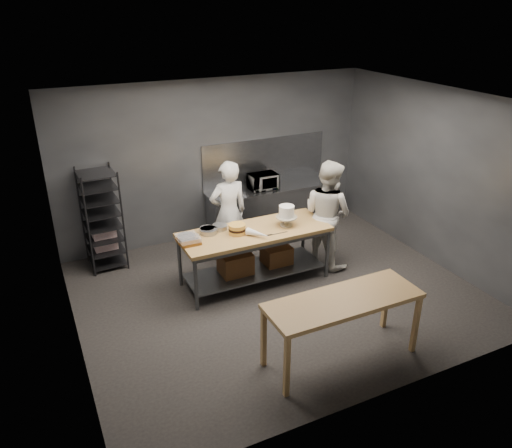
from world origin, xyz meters
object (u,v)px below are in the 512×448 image
Objects in this scene: work_table at (254,249)px; microwave at (263,181)px; layer_cake at (237,229)px; chef_right at (327,214)px; chef_behind at (228,213)px; frosted_cake_stand at (287,213)px; speed_rack at (102,220)px; near_counter at (343,305)px.

microwave is at bearing 59.59° from work_table.
work_table is 1.99m from microwave.
chef_right is at bearing 1.17° from layer_cake.
microwave is at bearing -3.79° from chef_right.
chef_behind is 0.85m from layer_cake.
layer_cake is (-0.84, 0.06, -0.14)m from frosted_cake_stand.
speed_rack is 6.59× the size of layer_cake.
layer_cake is (-1.68, -0.03, 0.07)m from chef_right.
chef_right is at bearing -75.93° from microwave.
chef_behind reaches higher than near_counter.
frosted_cake_stand reaches higher than microwave.
frosted_cake_stand is at bearing -104.10° from microwave.
layer_cake is at bearing 175.75° from frosted_cake_stand.
microwave is at bearing 78.24° from near_counter.
speed_rack reaches higher than near_counter.
speed_rack is (-2.08, 1.58, 0.28)m from work_table.
chef_behind is at bearing 76.65° from layer_cake.
chef_behind is at bearing 126.07° from frosted_cake_stand.
near_counter is 1.14× the size of speed_rack.
work_table is 1.43m from chef_right.
chef_right reaches higher than work_table.
chef_behind is 1.38m from microwave.
chef_right reaches higher than frosted_cake_stand.
chef_right is 1.69m from microwave.
chef_right is (1.49, -0.78, 0.01)m from chef_behind.
microwave is at bearing 52.76° from layer_cake.
chef_right is 7.03× the size of layer_cake.
speed_rack is at bearing -178.50° from microwave.
speed_rack is 2.13m from chef_behind.
chef_behind is (1.98, -0.77, 0.06)m from speed_rack.
near_counter is at bearing -85.81° from work_table.
chef_right is at bearing 1.02° from work_table.
speed_rack reaches higher than layer_cake.
layer_cake is at bearing 73.31° from chef_right.
chef_right reaches higher than speed_rack.
speed_rack is (-2.25, 3.82, 0.04)m from near_counter.
frosted_cake_stand is at bearing -4.25° from layer_cake.
microwave is at bearing -141.70° from chef_behind.
chef_right is (1.39, 0.02, 0.36)m from work_table.
speed_rack is 3.07m from microwave.
work_table is at bearing 94.19° from near_counter.
speed_rack is at bearing -21.43° from chef_behind.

